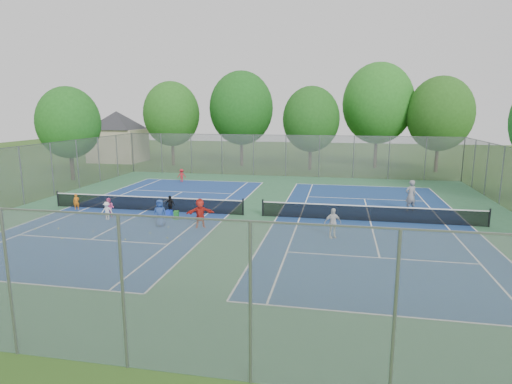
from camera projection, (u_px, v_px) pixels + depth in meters
ground at (253, 216)px, 26.27m from camera, size 120.00×120.00×0.00m
court_pad at (253, 216)px, 26.27m from camera, size 32.00×32.00×0.01m
court_left at (147, 210)px, 27.59m from camera, size 10.97×23.77×0.01m
court_right at (370, 221)px, 24.95m from camera, size 10.97×23.77×0.01m
net_left at (146, 204)px, 27.51m from camera, size 12.87×0.10×0.91m
net_right at (371, 214)px, 24.86m from camera, size 12.87×0.10×0.91m
fence_north at (286, 156)px, 41.30m from camera, size 32.00×0.10×4.00m
fence_south at (123, 294)px, 10.48m from camera, size 32.00×0.10×4.00m
fence_west at (21, 176)px, 28.91m from camera, size 0.10×32.00×4.00m
house at (117, 127)px, 52.74m from camera, size 11.03×11.03×7.30m
tree_nw at (171, 114)px, 48.98m from camera, size 6.40×6.40×9.58m
tree_nl at (241, 108)px, 48.31m from camera, size 7.20×7.20×10.69m
tree_nc at (311, 119)px, 45.09m from camera, size 6.00×6.00×8.85m
tree_nr at (378, 103)px, 46.35m from camera, size 7.60×7.60×11.42m
tree_ne at (440, 114)px, 43.49m from camera, size 6.60×6.60×9.77m
tree_side_w at (68, 123)px, 38.49m from camera, size 5.60×5.60×8.47m
ball_crate at (169, 212)px, 26.50m from camera, size 0.34×0.34×0.29m
ball_hopper at (176, 215)px, 25.30m from camera, size 0.31×0.31×0.53m
student_a at (76, 202)px, 27.78m from camera, size 0.45×0.37×1.04m
student_b at (109, 208)px, 25.74m from camera, size 0.63×0.51×1.20m
student_c at (107, 211)px, 25.20m from camera, size 0.75×0.49×1.09m
student_d at (170, 205)px, 26.55m from camera, size 0.75×0.49×1.19m
student_e at (160, 213)px, 23.74m from camera, size 0.82×0.61×1.53m
student_f at (200, 213)px, 23.49m from camera, size 1.59×1.03×1.64m
child_far_baseline at (182, 175)px, 38.35m from camera, size 0.85×0.63×1.18m
instructor at (411, 196)px, 27.26m from camera, size 0.87×0.73×2.03m
teen_court_b at (333, 223)px, 21.61m from camera, size 0.99×0.68×1.56m
tennis_ball_0 at (167, 238)px, 21.62m from camera, size 0.07×0.07×0.07m
tennis_ball_1 at (125, 240)px, 21.33m from camera, size 0.07×0.07×0.07m
tennis_ball_2 at (150, 234)px, 22.40m from camera, size 0.07×0.07×0.07m
tennis_ball_3 at (136, 216)px, 26.13m from camera, size 0.07×0.07×0.07m
tennis_ball_4 at (62, 239)px, 21.45m from camera, size 0.07×0.07×0.07m
tennis_ball_5 at (93, 232)px, 22.74m from camera, size 0.07×0.07×0.07m
tennis_ball_6 at (59, 229)px, 23.31m from camera, size 0.07×0.07×0.07m
tennis_ball_7 at (84, 240)px, 21.32m from camera, size 0.07×0.07×0.07m
tennis_ball_8 at (119, 237)px, 21.77m from camera, size 0.07×0.07×0.07m
tennis_ball_9 at (168, 227)px, 23.60m from camera, size 0.07×0.07×0.07m
tennis_ball_10 at (35, 229)px, 23.26m from camera, size 0.07×0.07×0.07m
tennis_ball_11 at (180, 240)px, 21.28m from camera, size 0.07×0.07×0.07m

